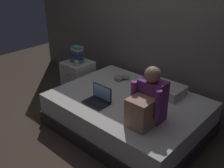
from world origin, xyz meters
name	(u,v)px	position (x,y,z in m)	size (l,w,h in m)	color
ground_plane	(102,131)	(0.00, 0.00, 0.00)	(8.00, 8.00, 0.00)	#47382D
wall_back	(158,19)	(0.00, 1.20, 1.35)	(5.60, 0.10, 2.70)	slate
bed	(128,113)	(0.20, 0.30, 0.23)	(2.00, 1.50, 0.47)	#332D2B
nightstand	(78,78)	(-1.10, 0.54, 0.29)	(0.44, 0.46, 0.58)	beige
person_sitting	(148,102)	(0.69, 0.03, 0.72)	(0.39, 0.44, 0.66)	#75337A
laptop	(99,99)	(-0.02, -0.04, 0.52)	(0.32, 0.23, 0.22)	black
pillow	(163,89)	(0.46, 0.75, 0.53)	(0.56, 0.36, 0.13)	beige
book_stack	(77,55)	(-1.11, 0.55, 0.71)	(0.24, 0.18, 0.27)	#703D84
mug	(77,63)	(-0.97, 0.42, 0.62)	(0.08, 0.08, 0.09)	#BCB2A3
clothes_pile	(122,77)	(-0.24, 0.69, 0.51)	(0.19, 0.23, 0.08)	gray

